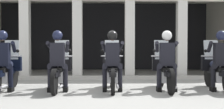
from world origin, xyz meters
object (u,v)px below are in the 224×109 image
Objects in this scene: motorcycle_left at (60,72)px; police_officer_far_right at (221,55)px; police_officer_far_left at (3,56)px; police_officer_center at (112,55)px; motorcycle_center at (112,71)px; police_officer_right at (167,55)px; police_officer_left at (58,56)px; motorcycle_far_left at (7,72)px; motorcycle_right at (165,71)px; motorcycle_far_right at (217,71)px.

police_officer_far_right is (4.23, -0.28, 0.44)m from motorcycle_left.
police_officer_far_right is at bearing -4.58° from police_officer_far_left.
police_officer_center and police_officer_far_right have the same top height.
police_officer_far_left is 0.78× the size of motorcycle_center.
police_officer_right is at bearing -17.48° from motorcycle_center.
police_officer_left reaches higher than motorcycle_center.
police_officer_far_right reaches higher than motorcycle_far_left.
police_officer_left is at bearing -175.83° from police_officer_right.
police_officer_left reaches higher than motorcycle_right.
motorcycle_left is 1.29× the size of police_officer_far_right.
police_officer_far_right is at bearing -11.56° from motorcycle_center.
police_officer_far_left reaches higher than motorcycle_far_right.
motorcycle_far_left is at bearing -179.92° from police_officer_right.
motorcycle_right is (2.82, 0.01, 0.00)m from motorcycle_left.
police_officer_left is 2.82m from police_officer_right.
police_officer_left is 1.51m from motorcycle_center.
motorcycle_far_left is 1.29× the size of police_officer_far_right.
motorcycle_center is at bearing -176.80° from motorcycle_right.
police_officer_far_left and police_officer_center have the same top height.
police_officer_right is 0.78× the size of motorcycle_far_right.
police_officer_center is at bearing -9.94° from motorcycle_far_left.
motorcycle_far_left is 1.00× the size of motorcycle_left.
police_officer_center is 1.00× the size of police_officer_far_right.
police_officer_center is 0.78× the size of motorcycle_far_right.
motorcycle_center is 1.29× the size of police_officer_far_right.
motorcycle_far_left is 1.00× the size of motorcycle_center.
police_officer_center is 1.00× the size of police_officer_right.
police_officer_center and police_officer_right have the same top height.
motorcycle_far_right is (1.41, -0.01, 0.00)m from motorcycle_right.
motorcycle_center is at bearing 171.86° from police_officer_right.
police_officer_right is (-0.00, -0.28, 0.44)m from motorcycle_right.
police_officer_far_right reaches higher than motorcycle_center.
motorcycle_right is at bearing 176.83° from motorcycle_far_right.
motorcycle_far_left is 1.29× the size of police_officer_right.
motorcycle_far_right is 0.52m from police_officer_far_right.
police_officer_right is (4.23, -0.29, 0.44)m from motorcycle_far_left.
motorcycle_center is 2.82m from motorcycle_far_right.
police_officer_far_left is 5.64m from police_officer_far_right.
motorcycle_far_right is 1.29× the size of police_officer_far_right.
motorcycle_right is at bearing -6.13° from motorcycle_center.
police_officer_left is 2.87m from motorcycle_right.
motorcycle_center is 2.87m from police_officer_far_right.
motorcycle_center is (2.82, 0.01, 0.00)m from motorcycle_far_left.
police_officer_far_left and police_officer_far_right have the same top height.
police_officer_left is 0.78× the size of motorcycle_center.
police_officer_center is at bearing -10.37° from motorcycle_left.
police_officer_left is 1.00× the size of police_officer_right.
motorcycle_center is 1.29× the size of police_officer_center.
police_officer_right reaches higher than motorcycle_center.
motorcycle_far_left is 0.52m from police_officer_far_left.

